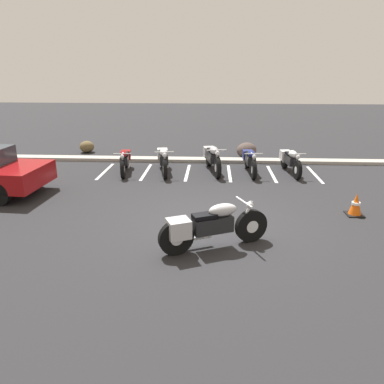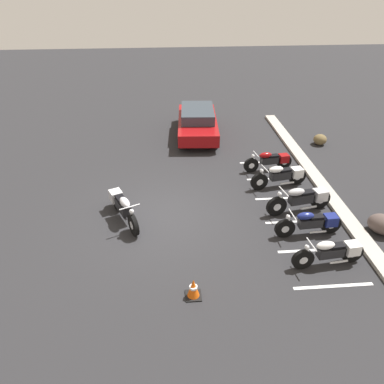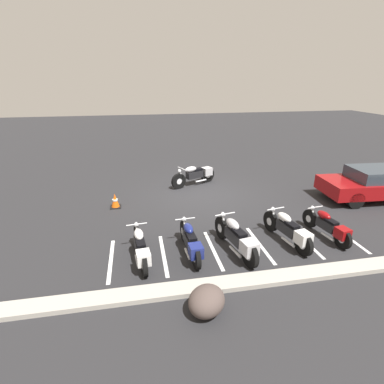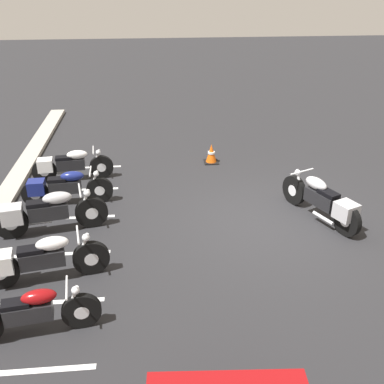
% 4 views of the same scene
% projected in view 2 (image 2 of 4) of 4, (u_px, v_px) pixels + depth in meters
% --- Properties ---
extents(ground, '(60.00, 60.00, 0.00)m').
position_uv_depth(ground, '(161.00, 217.00, 12.23)').
color(ground, '#262628').
extents(motorcycle_silver_featured, '(2.15, 1.11, 0.91)m').
position_uv_depth(motorcycle_silver_featured, '(123.00, 206.00, 11.91)').
color(motorcycle_silver_featured, black).
rests_on(motorcycle_silver_featured, ground).
extents(parked_bike_0, '(0.64, 2.00, 0.79)m').
position_uv_depth(parked_bike_0, '(271.00, 161.00, 14.86)').
color(parked_bike_0, black).
rests_on(parked_bike_0, ground).
extents(parked_bike_1, '(0.75, 2.17, 0.86)m').
position_uv_depth(parked_bike_1, '(282.00, 175.00, 13.72)').
color(parked_bike_1, black).
rests_on(parked_bike_1, ground).
extents(parked_bike_2, '(0.80, 2.28, 0.90)m').
position_uv_depth(parked_bike_2, '(303.00, 199.00, 12.30)').
color(parked_bike_2, black).
rests_on(parked_bike_2, ground).
extents(parked_bike_3, '(0.58, 2.08, 0.82)m').
position_uv_depth(parked_bike_3, '(312.00, 223.00, 11.23)').
color(parked_bike_3, black).
rests_on(parked_bike_3, ground).
extents(parked_bike_4, '(0.60, 2.06, 0.81)m').
position_uv_depth(parked_bike_4, '(332.00, 252.00, 10.08)').
color(parked_bike_4, black).
rests_on(parked_bike_4, ground).
extents(car_red, '(4.41, 2.08, 1.29)m').
position_uv_depth(car_red, '(197.00, 122.00, 17.85)').
color(car_red, black).
rests_on(car_red, ground).
extents(concrete_curb, '(18.00, 0.50, 0.12)m').
position_uv_depth(concrete_curb, '(339.00, 207.00, 12.62)').
color(concrete_curb, '#A8A399').
rests_on(concrete_curb, ground).
extents(landscape_rock_0, '(1.12, 1.13, 0.60)m').
position_uv_depth(landscape_rock_0, '(383.00, 224.00, 11.39)').
color(landscape_rock_0, '#50423E').
rests_on(landscape_rock_0, ground).
extents(landscape_rock_1, '(0.73, 0.73, 0.48)m').
position_uv_depth(landscape_rock_1, '(320.00, 140.00, 17.12)').
color(landscape_rock_1, brown).
rests_on(landscape_rock_1, ground).
extents(traffic_cone, '(0.40, 0.40, 0.55)m').
position_uv_depth(traffic_cone, '(193.00, 289.00, 9.18)').
color(traffic_cone, black).
rests_on(traffic_cone, ground).
extents(stall_line_0, '(0.10, 2.10, 0.00)m').
position_uv_depth(stall_line_0, '(265.00, 162.00, 15.68)').
color(stall_line_0, white).
rests_on(stall_line_0, ground).
extents(stall_line_1, '(0.10, 2.10, 0.00)m').
position_uv_depth(stall_line_1, '(274.00, 178.00, 14.46)').
color(stall_line_1, white).
rests_on(stall_line_1, ground).
extents(stall_line_2, '(0.10, 2.10, 0.00)m').
position_uv_depth(stall_line_2, '(285.00, 198.00, 13.24)').
color(stall_line_2, white).
rests_on(stall_line_2, ground).
extents(stall_line_3, '(0.10, 2.10, 0.00)m').
position_uv_depth(stall_line_3, '(298.00, 221.00, 12.03)').
color(stall_line_3, white).
rests_on(stall_line_3, ground).
extents(stall_line_4, '(0.10, 2.10, 0.00)m').
position_uv_depth(stall_line_4, '(313.00, 250.00, 10.81)').
color(stall_line_4, white).
rests_on(stall_line_4, ground).
extents(stall_line_5, '(0.10, 2.10, 0.00)m').
position_uv_depth(stall_line_5, '(333.00, 286.00, 9.59)').
color(stall_line_5, white).
rests_on(stall_line_5, ground).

